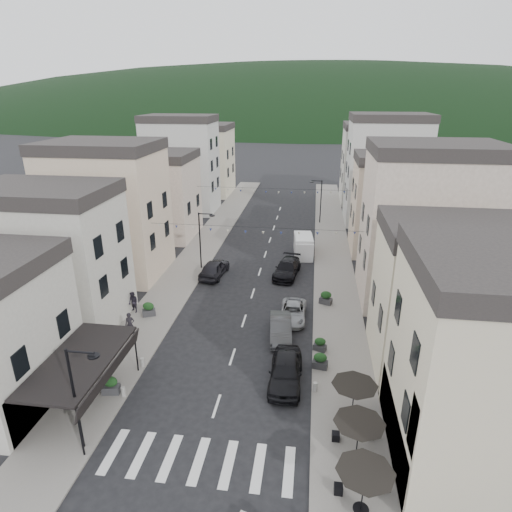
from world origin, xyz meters
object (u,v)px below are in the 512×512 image
(parked_car_b, at_px, (281,328))
(pedestrian_b, at_px, (133,302))
(pedestrian_a, at_px, (130,325))
(parked_car_e, at_px, (214,268))
(parked_car_c, at_px, (293,312))
(parked_car_d, at_px, (287,268))
(parked_car_a, at_px, (286,371))
(delivery_van, at_px, (303,245))

(parked_car_b, relative_size, pedestrian_b, 2.49)
(parked_car_b, height_order, pedestrian_a, pedestrian_a)
(parked_car_e, xyz_separation_m, pedestrian_a, (-3.64, -11.92, 0.24))
(parked_car_c, bearing_deg, parked_car_b, -103.93)
(parked_car_b, distance_m, parked_car_e, 12.77)
(parked_car_b, height_order, pedestrian_b, pedestrian_b)
(parked_car_d, height_order, parked_car_e, parked_car_e)
(parked_car_c, bearing_deg, parked_car_a, -89.22)
(parked_car_c, distance_m, parked_car_d, 8.65)
(parked_car_c, bearing_deg, parked_car_d, 97.95)
(parked_car_b, distance_m, pedestrian_a, 11.18)
(pedestrian_a, relative_size, pedestrian_b, 1.04)
(parked_car_b, bearing_deg, pedestrian_a, -177.74)
(parked_car_b, height_order, parked_car_c, parked_car_b)
(parked_car_a, relative_size, pedestrian_b, 2.76)
(pedestrian_a, bearing_deg, pedestrian_b, 89.83)
(parked_car_e, distance_m, delivery_van, 11.09)
(parked_car_a, relative_size, parked_car_c, 1.12)
(delivery_van, distance_m, pedestrian_b, 20.46)
(parked_car_a, distance_m, delivery_van, 22.71)
(parked_car_d, relative_size, pedestrian_a, 2.78)
(parked_car_e, bearing_deg, parked_car_c, 143.97)
(parked_car_b, bearing_deg, parked_car_a, -87.58)
(parked_car_a, xyz_separation_m, parked_car_d, (-1.04, 16.70, -0.09))
(parked_car_c, bearing_deg, parked_car_e, 138.34)
(parked_car_a, bearing_deg, parked_car_d, 93.47)
(parked_car_a, bearing_deg, parked_car_c, 89.77)
(parked_car_d, distance_m, pedestrian_b, 15.27)
(parked_car_d, relative_size, pedestrian_b, 2.91)
(pedestrian_b, bearing_deg, parked_car_a, -1.46)
(parked_car_c, relative_size, pedestrian_b, 2.46)
(parked_car_c, distance_m, pedestrian_b, 13.09)
(parked_car_b, height_order, delivery_van, delivery_van)
(parked_car_b, bearing_deg, parked_car_e, 119.97)
(parked_car_c, height_order, parked_car_d, parked_car_d)
(parked_car_b, xyz_separation_m, delivery_van, (1.11, 17.45, 0.40))
(pedestrian_a, bearing_deg, parked_car_a, -36.86)
(parked_car_b, height_order, parked_car_e, parked_car_e)
(parked_car_a, relative_size, parked_car_e, 1.03)
(parked_car_d, bearing_deg, parked_car_e, -163.69)
(pedestrian_a, height_order, pedestrian_b, pedestrian_a)
(parked_car_e, bearing_deg, parked_car_b, 132.12)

